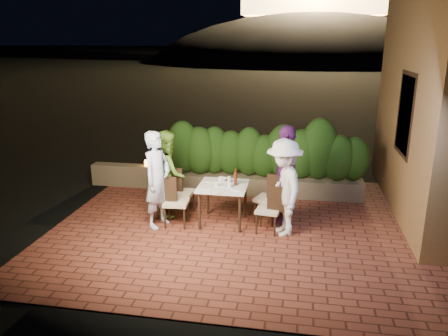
% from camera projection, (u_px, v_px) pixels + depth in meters
% --- Properties ---
extents(ground, '(400.00, 400.00, 0.00)m').
position_uv_depth(ground, '(243.00, 237.00, 7.68)').
color(ground, black).
rests_on(ground, ground).
extents(terrace_floor, '(7.00, 6.00, 0.15)m').
position_uv_depth(terrace_floor, '(247.00, 229.00, 8.17)').
color(terrace_floor, brown).
rests_on(terrace_floor, ground).
extents(building_wall, '(1.60, 5.00, 5.00)m').
position_uv_depth(building_wall, '(447.00, 85.00, 8.25)').
color(building_wall, '#9E723E').
rests_on(building_wall, ground).
extents(window_pane, '(0.08, 1.00, 1.40)m').
position_uv_depth(window_pane, '(407.00, 114.00, 8.05)').
color(window_pane, black).
rests_on(window_pane, building_wall).
extents(window_frame, '(0.06, 1.15, 1.55)m').
position_uv_depth(window_frame, '(406.00, 114.00, 8.05)').
color(window_frame, black).
rests_on(window_frame, building_wall).
extents(planter, '(4.20, 0.55, 0.40)m').
position_uv_depth(planter, '(266.00, 185.00, 9.76)').
color(planter, brown).
rests_on(planter, ground).
extents(hedge, '(4.00, 0.70, 1.10)m').
position_uv_depth(hedge, '(267.00, 152.00, 9.54)').
color(hedge, '#1C3E10').
rests_on(hedge, planter).
extents(parapet, '(2.20, 0.30, 0.50)m').
position_uv_depth(parapet, '(138.00, 176.00, 10.24)').
color(parapet, brown).
rests_on(parapet, ground).
extents(hill, '(52.00, 40.00, 22.00)m').
position_uv_depth(hill, '(309.00, 90.00, 65.12)').
color(hill, black).
rests_on(hill, ground).
extents(dining_table, '(0.89, 0.89, 0.75)m').
position_uv_depth(dining_table, '(223.00, 204.00, 8.14)').
color(dining_table, white).
rests_on(dining_table, ground).
extents(plate_nw, '(0.20, 0.20, 0.01)m').
position_uv_depth(plate_nw, '(207.00, 188.00, 7.87)').
color(plate_nw, white).
rests_on(plate_nw, dining_table).
extents(plate_sw, '(0.24, 0.24, 0.01)m').
position_uv_depth(plate_sw, '(211.00, 181.00, 8.27)').
color(plate_sw, white).
rests_on(plate_sw, dining_table).
extents(plate_ne, '(0.23, 0.23, 0.01)m').
position_uv_depth(plate_ne, '(238.00, 189.00, 7.81)').
color(plate_ne, white).
rests_on(plate_ne, dining_table).
extents(plate_se, '(0.20, 0.20, 0.01)m').
position_uv_depth(plate_se, '(240.00, 182.00, 8.19)').
color(plate_se, white).
rests_on(plate_se, dining_table).
extents(plate_centre, '(0.20, 0.20, 0.01)m').
position_uv_depth(plate_centre, '(222.00, 185.00, 8.02)').
color(plate_centre, white).
rests_on(plate_centre, dining_table).
extents(plate_front, '(0.21, 0.21, 0.01)m').
position_uv_depth(plate_front, '(220.00, 191.00, 7.69)').
color(plate_front, white).
rests_on(plate_front, dining_table).
extents(glass_nw, '(0.06, 0.06, 0.11)m').
position_uv_depth(glass_nw, '(217.00, 184.00, 7.93)').
color(glass_nw, silver).
rests_on(glass_nw, dining_table).
extents(glass_sw, '(0.06, 0.06, 0.10)m').
position_uv_depth(glass_sw, '(220.00, 179.00, 8.21)').
color(glass_sw, silver).
rests_on(glass_sw, dining_table).
extents(glass_ne, '(0.07, 0.07, 0.12)m').
position_uv_depth(glass_ne, '(230.00, 184.00, 7.90)').
color(glass_ne, silver).
rests_on(glass_ne, dining_table).
extents(glass_se, '(0.07, 0.07, 0.12)m').
position_uv_depth(glass_se, '(229.00, 180.00, 8.15)').
color(glass_se, silver).
rests_on(glass_se, dining_table).
extents(beer_bottle, '(0.06, 0.06, 0.33)m').
position_uv_depth(beer_bottle, '(235.00, 177.00, 7.98)').
color(beer_bottle, '#46210B').
rests_on(beer_bottle, dining_table).
extents(bowl, '(0.22, 0.22, 0.04)m').
position_uv_depth(bowl, '(222.00, 179.00, 8.30)').
color(bowl, white).
rests_on(bowl, dining_table).
extents(chair_left_front, '(0.46, 0.46, 0.94)m').
position_uv_depth(chair_left_front, '(176.00, 202.00, 8.01)').
color(chair_left_front, black).
rests_on(chair_left_front, ground).
extents(chair_left_back, '(0.47, 0.47, 0.94)m').
position_uv_depth(chair_left_back, '(182.00, 192.00, 8.52)').
color(chair_left_back, black).
rests_on(chair_left_back, ground).
extents(chair_right_front, '(0.46, 0.46, 0.87)m').
position_uv_depth(chair_right_front, '(268.00, 209.00, 7.75)').
color(chair_right_front, black).
rests_on(chair_right_front, ground).
extents(chair_right_back, '(0.56, 0.56, 0.95)m').
position_uv_depth(chair_right_back, '(268.00, 198.00, 8.18)').
color(chair_right_back, black).
rests_on(chair_right_back, ground).
extents(diner_blue, '(0.61, 0.75, 1.79)m').
position_uv_depth(diner_blue, '(157.00, 180.00, 7.89)').
color(diner_blue, '#C3D8FB').
rests_on(diner_blue, ground).
extents(diner_green, '(0.88, 0.99, 1.67)m').
position_uv_depth(diner_green, '(168.00, 173.00, 8.49)').
color(diner_green, '#76B438').
rests_on(diner_green, ground).
extents(diner_white, '(0.96, 1.26, 1.73)m').
position_uv_depth(diner_white, '(284.00, 188.00, 7.56)').
color(diner_white, white).
rests_on(diner_white, ground).
extents(diner_purple, '(0.52, 1.12, 1.86)m').
position_uv_depth(diner_purple, '(286.00, 175.00, 8.06)').
color(diner_purple, '#642570').
rests_on(diner_purple, ground).
extents(parapet_lamp, '(0.10, 0.10, 0.14)m').
position_uv_depth(parapet_lamp, '(147.00, 163.00, 10.11)').
color(parapet_lamp, orange).
rests_on(parapet_lamp, parapet).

